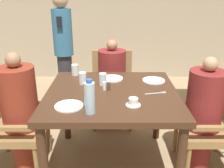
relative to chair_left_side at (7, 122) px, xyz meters
The scene contains 21 objects.
ground_plane 1.07m from the chair_left_side, ahead, with size 16.00×16.00×0.00m, color #9E8460.
wall_back 2.94m from the chair_left_side, 69.92° to the left, with size 8.00×0.06×2.80m.
dining_table 0.98m from the chair_left_side, ahead, with size 1.13×1.07×0.77m.
chair_left_side is the anchor object (origin of this frame).
diner_in_left_chair 0.17m from the chair_left_side, ahead, with size 0.32×0.32×1.12m.
chair_far_side 1.33m from the chair_left_side, 44.04° to the left, with size 0.51×0.51×0.88m.
diner_in_far_chair 1.24m from the chair_left_side, 39.36° to the left, with size 0.32×0.32×1.07m.
chair_right_side 1.91m from the chair_left_side, ahead, with size 0.51×0.51×0.88m.
diner_in_right_chair 1.78m from the chair_left_side, ahead, with size 0.32×0.32×1.08m.
standing_host 1.50m from the chair_left_side, 78.76° to the left, with size 0.27×0.30×1.56m.
plate_main_left 1.05m from the chair_left_side, 18.47° to the left, with size 0.22×0.22×0.01m.
plate_main_right 0.76m from the chair_left_side, 24.93° to the right, with size 0.22×0.22×0.01m.
plate_dessert_center 1.42m from the chair_left_side, 10.98° to the left, with size 0.22×0.22×0.01m.
teacup_with_saucer 1.20m from the chair_left_side, 13.67° to the right, with size 0.11×0.11×0.06m.
water_bottle 0.98m from the chair_left_side, 26.00° to the right, with size 0.08×0.08×0.26m.
glass_tall_near 0.95m from the chair_left_side, 10.59° to the left, with size 0.07×0.07×0.11m.
glass_tall_mid 0.81m from the chair_left_side, 37.30° to the left, with size 0.07×0.07×0.11m.
glass_tall_far 0.79m from the chair_left_side, 15.32° to the left, with size 0.07×0.07×0.11m.
salt_shaker 0.95m from the chair_left_side, ahead, with size 0.03×0.03×0.07m.
pepper_shaker 0.99m from the chair_left_side, ahead, with size 0.03×0.03×0.07m.
fork_beside_plate 1.38m from the chair_left_side, ahead, with size 0.19×0.06×0.00m.
Camera 1 is at (0.00, -1.99, 1.61)m, focal length 40.00 mm.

